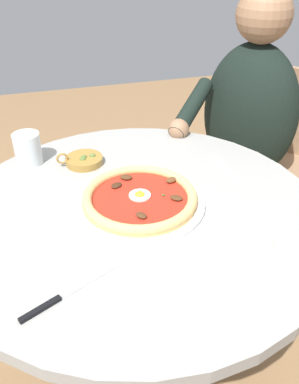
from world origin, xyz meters
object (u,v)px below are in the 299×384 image
object	(u,v)px
water_glass	(28,150)
diner_person	(242,162)
cafe_chair_diner	(256,147)
steak_knife	(57,300)
ramekin_capers	(291,249)
dining_table	(139,257)
olive_pan	(84,160)
fork_utensil	(226,168)
pizza_on_plate	(140,199)

from	to	relation	value
water_glass	diner_person	world-z (taller)	diner_person
cafe_chair_diner	water_glass	bearing A→B (deg)	15.45
steak_knife	ramekin_capers	bearing A→B (deg)	179.13
dining_table	olive_pan	xyz separation A→B (m)	(0.10, -0.25, 0.18)
water_glass	cafe_chair_diner	distance (m)	0.97
ramekin_capers	cafe_chair_diner	size ratio (longest dim) A/B	0.09
water_glass	fork_utensil	xyz separation A→B (m)	(-0.54, 0.19, -0.04)
steak_knife	cafe_chair_diner	world-z (taller)	cafe_chair_diner
dining_table	fork_utensil	world-z (taller)	fork_utensil
fork_utensil	cafe_chair_diner	size ratio (longest dim) A/B	0.19
ramekin_capers	cafe_chair_diner	bearing A→B (deg)	-115.71
dining_table	ramekin_capers	size ratio (longest dim) A/B	12.28
dining_table	water_glass	distance (m)	0.45
olive_pan	cafe_chair_diner	size ratio (longest dim) A/B	0.16
dining_table	diner_person	size ratio (longest dim) A/B	0.80
cafe_chair_diner	dining_table	bearing A→B (deg)	40.17
dining_table	water_glass	xyz separation A→B (m)	(0.25, -0.30, 0.21)
diner_person	dining_table	bearing A→B (deg)	40.30
olive_pan	cafe_chair_diner	bearing A→B (deg)	-158.24
ramekin_capers	fork_utensil	bearing A→B (deg)	-93.75
cafe_chair_diner	diner_person	bearing A→B (deg)	39.51
water_glass	olive_pan	size ratio (longest dim) A/B	0.68
steak_knife	ramekin_capers	world-z (taller)	ramekin_capers
water_glass	cafe_chair_diner	size ratio (longest dim) A/B	0.11
dining_table	pizza_on_plate	size ratio (longest dim) A/B	2.83
fork_utensil	olive_pan	bearing A→B (deg)	-19.63
fork_utensil	diner_person	distance (m)	0.48
olive_pan	pizza_on_plate	bearing A→B (deg)	113.37
ramekin_capers	fork_utensil	distance (m)	0.37
water_glass	fork_utensil	bearing A→B (deg)	160.71
diner_person	steak_knife	bearing A→B (deg)	42.87
dining_table	water_glass	size ratio (longest dim) A/B	10.15
water_glass	dining_table	bearing A→B (deg)	129.52
fork_utensil	diner_person	size ratio (longest dim) A/B	0.14
pizza_on_plate	ramekin_capers	bearing A→B (deg)	134.18
pizza_on_plate	ramekin_capers	world-z (taller)	pizza_on_plate
pizza_on_plate	water_glass	size ratio (longest dim) A/B	3.58
dining_table	olive_pan	distance (m)	0.33
diner_person	fork_utensil	bearing A→B (deg)	53.73
diner_person	cafe_chair_diner	distance (m)	0.14
pizza_on_plate	water_glass	distance (m)	0.39
water_glass	cafe_chair_diner	xyz separation A→B (m)	(-0.91, -0.25, -0.24)
cafe_chair_diner	steak_knife	bearing A→B (deg)	42.47
dining_table	pizza_on_plate	xyz separation A→B (m)	(-0.01, -0.01, 0.19)
ramekin_capers	cafe_chair_diner	world-z (taller)	cafe_chair_diner
steak_knife	olive_pan	distance (m)	0.52
ramekin_capers	fork_utensil	size ratio (longest dim) A/B	0.47
pizza_on_plate	ramekin_capers	xyz separation A→B (m)	(-0.26, 0.27, 0.00)
steak_knife	cafe_chair_diner	xyz separation A→B (m)	(-0.88, -0.81, -0.21)
steak_knife	cafe_chair_diner	size ratio (longest dim) A/B	0.24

